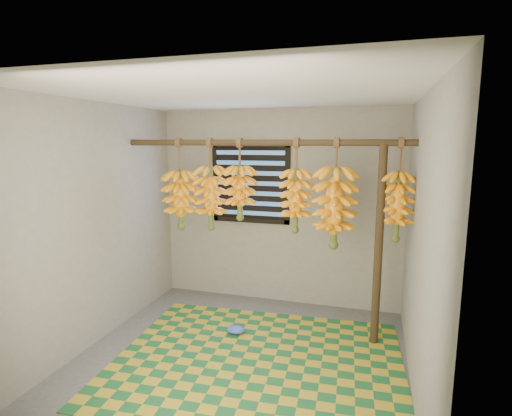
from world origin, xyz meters
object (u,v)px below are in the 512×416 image
(plastic_bag, at_px, (236,330))
(banana_bunch_f, at_px, (397,206))
(banana_bunch_e, at_px, (335,208))
(banana_bunch_b, at_px, (211,198))
(banana_bunch_d, at_px, (296,201))
(support_post, at_px, (379,247))
(banana_bunch_c, at_px, (240,193))
(banana_bunch_a, at_px, (181,200))
(woven_mat, at_px, (258,361))

(plastic_bag, height_order, banana_bunch_f, banana_bunch_f)
(banana_bunch_e, distance_m, banana_bunch_f, 0.59)
(banana_bunch_b, distance_m, banana_bunch_d, 0.93)
(support_post, relative_size, banana_bunch_b, 2.04)
(banana_bunch_f, bearing_deg, banana_bunch_c, -180.00)
(banana_bunch_c, xyz_separation_m, banana_bunch_d, (0.60, 0.00, -0.06))
(plastic_bag, xyz_separation_m, banana_bunch_f, (1.55, 0.23, 1.36))
(banana_bunch_a, xyz_separation_m, banana_bunch_f, (2.27, 0.00, 0.03))
(banana_bunch_c, bearing_deg, banana_bunch_e, 0.00)
(woven_mat, bearing_deg, banana_bunch_c, 120.43)
(banana_bunch_b, relative_size, banana_bunch_c, 1.15)
(support_post, bearing_deg, banana_bunch_f, 0.00)
(support_post, bearing_deg, banana_bunch_b, 180.00)
(support_post, bearing_deg, banana_bunch_e, 180.00)
(banana_bunch_e, height_order, banana_bunch_f, same)
(banana_bunch_b, relative_size, banana_bunch_d, 1.03)
(banana_bunch_d, bearing_deg, banana_bunch_b, 180.00)
(banana_bunch_a, relative_size, banana_bunch_d, 1.04)
(support_post, distance_m, banana_bunch_d, 0.93)
(banana_bunch_b, distance_m, banana_bunch_f, 1.90)
(plastic_bag, bearing_deg, banana_bunch_a, 162.14)
(banana_bunch_b, distance_m, banana_bunch_e, 1.32)
(banana_bunch_c, relative_size, banana_bunch_e, 0.79)
(banana_bunch_c, bearing_deg, banana_bunch_f, 0.00)
(support_post, bearing_deg, banana_bunch_c, -180.00)
(support_post, relative_size, banana_bunch_e, 1.85)
(woven_mat, height_order, banana_bunch_b, banana_bunch_b)
(banana_bunch_b, height_order, banana_bunch_f, same)
(woven_mat, bearing_deg, banana_bunch_d, 73.16)
(banana_bunch_a, xyz_separation_m, banana_bunch_d, (1.29, 0.00, 0.04))
(plastic_bag, relative_size, banana_bunch_b, 0.20)
(banana_bunch_a, bearing_deg, banana_bunch_f, 0.00)
(woven_mat, height_order, banana_bunch_a, banana_bunch_a)
(plastic_bag, distance_m, banana_bunch_d, 1.50)
(plastic_bag, relative_size, banana_bunch_f, 0.20)
(support_post, relative_size, banana_bunch_c, 2.33)
(banana_bunch_f, bearing_deg, support_post, -180.00)
(banana_bunch_d, relative_size, banana_bunch_f, 0.98)
(support_post, height_order, banana_bunch_f, banana_bunch_f)
(banana_bunch_b, bearing_deg, banana_bunch_f, 0.00)
(woven_mat, bearing_deg, banana_bunch_f, 29.64)
(banana_bunch_e, xyz_separation_m, banana_bunch_f, (0.58, 0.00, 0.04))
(woven_mat, height_order, banana_bunch_e, banana_bunch_e)
(banana_bunch_a, bearing_deg, banana_bunch_d, 0.00)
(banana_bunch_a, bearing_deg, banana_bunch_e, 0.00)
(banana_bunch_b, bearing_deg, banana_bunch_d, 0.00)
(plastic_bag, bearing_deg, banana_bunch_f, 8.48)
(banana_bunch_c, bearing_deg, woven_mat, -59.57)
(support_post, height_order, banana_bunch_d, banana_bunch_d)
(woven_mat, distance_m, banana_bunch_e, 1.63)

